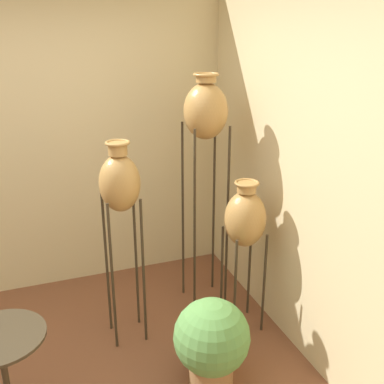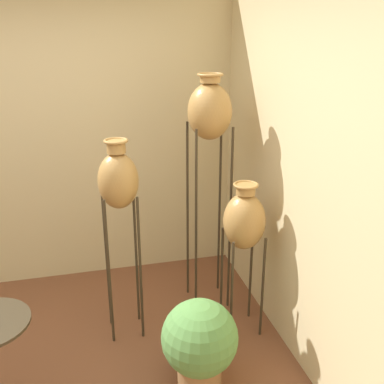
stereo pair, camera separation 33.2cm
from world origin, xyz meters
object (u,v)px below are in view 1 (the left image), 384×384
Objects in this scene: side_table at (4,368)px; vase_stand_tall at (206,116)px; vase_stand_medium at (120,186)px; potted_plant at (212,341)px; vase_stand_short at (245,220)px.

vase_stand_tall is at bearing 32.99° from side_table.
side_table is (-0.82, -0.75, -0.68)m from vase_stand_medium.
vase_stand_medium is at bearing 119.75° from potted_plant.
potted_plant is at bearing -60.25° from vase_stand_medium.
vase_stand_short is at bearing 47.22° from potted_plant.
vase_stand_tall is 3.08× the size of potted_plant.
side_table is at bearing -161.76° from vase_stand_short.
vase_stand_medium is (-0.74, -0.26, -0.40)m from vase_stand_tall.
vase_stand_tall is 0.88m from vase_stand_medium.
side_table is 1.19× the size of potted_plant.
vase_stand_tall is 1.63m from potted_plant.
side_table is 1.24m from potted_plant.
vase_stand_short reaches higher than side_table.
vase_stand_tall is 1.26× the size of vase_stand_medium.
vase_stand_short is (0.14, -0.45, -0.70)m from vase_stand_tall.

